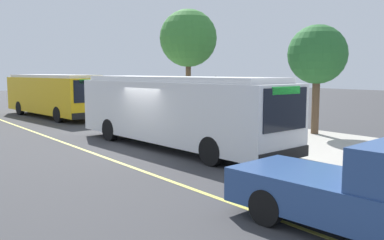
{
  "coord_description": "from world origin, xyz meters",
  "views": [
    {
      "loc": [
        14.1,
        -8.85,
        3.14
      ],
      "look_at": [
        1.97,
        0.73,
        1.32
      ],
      "focal_mm": 38.27,
      "sensor_mm": 36.0,
      "label": 1
    }
  ],
  "objects_px": {
    "transit_bus_main": "(175,109)",
    "pickup_truck": "(378,196)",
    "waiting_bench": "(221,118)",
    "transit_bus_second": "(53,94)",
    "route_sign_post": "(216,98)",
    "pedestrian_commuter": "(204,112)"
  },
  "relations": [
    {
      "from": "transit_bus_main",
      "to": "pickup_truck",
      "type": "bearing_deg",
      "value": -14.54
    },
    {
      "from": "waiting_bench",
      "to": "transit_bus_second",
      "type": "bearing_deg",
      "value": -157.03
    },
    {
      "from": "transit_bus_main",
      "to": "pickup_truck",
      "type": "distance_m",
      "value": 10.34
    },
    {
      "from": "waiting_bench",
      "to": "pickup_truck",
      "type": "bearing_deg",
      "value": -31.23
    },
    {
      "from": "route_sign_post",
      "to": "pedestrian_commuter",
      "type": "height_order",
      "value": "route_sign_post"
    },
    {
      "from": "route_sign_post",
      "to": "pedestrian_commuter",
      "type": "relative_size",
      "value": 1.66
    },
    {
      "from": "transit_bus_second",
      "to": "waiting_bench",
      "type": "bearing_deg",
      "value": 22.97
    },
    {
      "from": "transit_bus_second",
      "to": "transit_bus_main",
      "type": "bearing_deg",
      "value": -0.64
    },
    {
      "from": "transit_bus_second",
      "to": "route_sign_post",
      "type": "xyz_separation_m",
      "value": [
        14.15,
        2.5,
        0.34
      ]
    },
    {
      "from": "waiting_bench",
      "to": "pedestrian_commuter",
      "type": "distance_m",
      "value": 1.77
    },
    {
      "from": "pickup_truck",
      "to": "pedestrian_commuter",
      "type": "bearing_deg",
      "value": 153.63
    },
    {
      "from": "pickup_truck",
      "to": "route_sign_post",
      "type": "relative_size",
      "value": 1.98
    },
    {
      "from": "pedestrian_commuter",
      "to": "transit_bus_main",
      "type": "bearing_deg",
      "value": -56.12
    },
    {
      "from": "pickup_truck",
      "to": "pedestrian_commuter",
      "type": "height_order",
      "value": "pickup_truck"
    },
    {
      "from": "transit_bus_main",
      "to": "pedestrian_commuter",
      "type": "xyz_separation_m",
      "value": [
        -2.37,
        3.53,
        -0.5
      ]
    },
    {
      "from": "transit_bus_second",
      "to": "pedestrian_commuter",
      "type": "relative_size",
      "value": 6.2
    },
    {
      "from": "transit_bus_main",
      "to": "pedestrian_commuter",
      "type": "distance_m",
      "value": 4.29
    },
    {
      "from": "transit_bus_second",
      "to": "route_sign_post",
      "type": "distance_m",
      "value": 14.38
    },
    {
      "from": "transit_bus_second",
      "to": "pickup_truck",
      "type": "relative_size",
      "value": 1.89
    },
    {
      "from": "pickup_truck",
      "to": "route_sign_post",
      "type": "bearing_deg",
      "value": 153.36
    },
    {
      "from": "pedestrian_commuter",
      "to": "waiting_bench",
      "type": "bearing_deg",
      "value": 105.22
    },
    {
      "from": "transit_bus_second",
      "to": "waiting_bench",
      "type": "relative_size",
      "value": 6.54
    }
  ]
}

